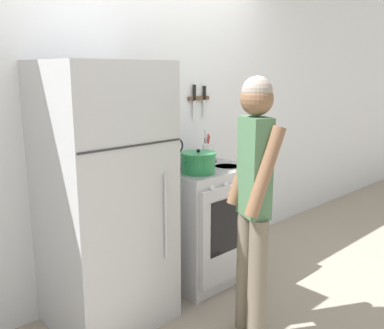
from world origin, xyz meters
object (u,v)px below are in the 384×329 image
at_px(utensil_jar, 206,151).
at_px(refrigerator, 105,197).
at_px(tea_kettle, 178,158).
at_px(stove_range, 204,222).
at_px(person, 254,195).
at_px(dutch_oven_pot, 198,162).

bearing_deg(utensil_jar, refrigerator, -172.35).
height_order(refrigerator, utensil_jar, refrigerator).
bearing_deg(refrigerator, tea_kettle, 10.46).
xyz_separation_m(stove_range, tea_kettle, (-0.15, 0.15, 0.52)).
relative_size(refrigerator, stove_range, 1.87).
distance_m(utensil_jar, person, 1.05).
bearing_deg(tea_kettle, refrigerator, -169.54).
relative_size(stove_range, utensil_jar, 3.48).
xyz_separation_m(refrigerator, stove_range, (0.90, -0.01, -0.39)).
relative_size(refrigerator, dutch_oven_pot, 5.65).
distance_m(refrigerator, tea_kettle, 0.77).
distance_m(stove_range, person, 0.95).
relative_size(stove_range, tea_kettle, 4.06).
bearing_deg(person, dutch_oven_pot, 8.23).
bearing_deg(utensil_jar, tea_kettle, -178.92).
relative_size(tea_kettle, utensil_jar, 0.86).
height_order(dutch_oven_pot, utensil_jar, utensil_jar).
bearing_deg(tea_kettle, stove_range, -45.25).
xyz_separation_m(dutch_oven_pot, tea_kettle, (0.01, 0.24, -0.01)).
relative_size(dutch_oven_pot, person, 0.19).
bearing_deg(dutch_oven_pot, person, -105.17).
xyz_separation_m(tea_kettle, utensil_jar, (0.33, 0.01, 0.01)).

